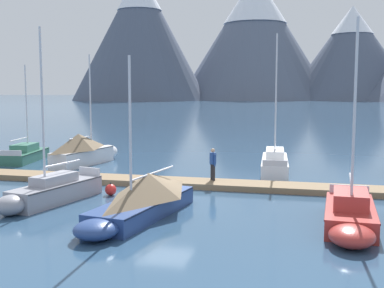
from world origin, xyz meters
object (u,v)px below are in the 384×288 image
Objects in this scene: sailboat_nearest_berth at (26,154)px; person_on_dock at (213,162)px; sailboat_outer_slip at (350,215)px; sailboat_far_berth at (275,161)px; sailboat_mid_dock_starboard at (142,197)px; sailboat_second_berth at (84,150)px; mooring_buoy_channel_marker at (111,190)px; sailboat_mid_dock_port at (50,191)px.

sailboat_nearest_berth is 15.93m from person_on_dock.
sailboat_outer_slip is 9.31m from person_on_dock.
sailboat_nearest_berth is 24.67m from sailboat_outer_slip.
person_on_dock is at bearing 133.02° from sailboat_outer_slip.
sailboat_mid_dock_starboard is at bearing -109.81° from sailboat_far_berth.
sailboat_second_berth is at bearing 151.59° from person_on_dock.
person_on_dock is 2.70× the size of mooring_buoy_channel_marker.
sailboat_mid_dock_starboard is (13.03, -12.94, 0.30)m from sailboat_nearest_berth.
mooring_buoy_channel_marker is (-2.74, 3.40, -0.52)m from sailboat_mid_dock_starboard.
sailboat_nearest_berth is 0.92× the size of sailboat_second_berth.
sailboat_nearest_berth is 14.39m from sailboat_mid_dock_port.
sailboat_outer_slip is at bearing -31.64° from sailboat_nearest_berth.
sailboat_second_berth is 1.00× the size of sailboat_mid_dock_starboard.
sailboat_far_berth is 5.02× the size of person_on_dock.
sailboat_mid_dock_port reaches higher than sailboat_nearest_berth.
sailboat_second_berth is 11.85× the size of mooring_buoy_channel_marker.
sailboat_mid_dock_port is at bearing -131.70° from mooring_buoy_channel_marker.
sailboat_mid_dock_starboard is 7.98m from sailboat_outer_slip.
sailboat_nearest_berth is 0.80× the size of sailboat_far_berth.
sailboat_nearest_berth is 4.02× the size of person_on_dock.
sailboat_nearest_berth is at bearing 157.24° from person_on_dock.
sailboat_outer_slip is at bearing -5.35° from sailboat_mid_dock_port.
mooring_buoy_channel_marker is at bearing -58.11° from sailboat_second_berth.
sailboat_far_berth is (4.57, 12.69, -0.25)m from sailboat_mid_dock_starboard.
person_on_dock is at bearing 76.35° from sailboat_mid_dock_starboard.
sailboat_mid_dock_starboard is at bearing -44.80° from sailboat_nearest_berth.
person_on_dock is at bearing -22.76° from sailboat_nearest_berth.
sailboat_mid_dock_port is 14.78m from sailboat_far_berth.
person_on_dock is at bearing -116.32° from sailboat_far_berth.
sailboat_nearest_berth is 14.03m from mooring_buoy_channel_marker.
sailboat_far_berth reaches higher than sailboat_second_berth.
sailboat_mid_dock_port is 1.04× the size of sailboat_mid_dock_starboard.
sailboat_outer_slip reaches higher than sailboat_nearest_berth.
sailboat_second_berth is 20.14m from sailboat_outer_slip.
sailboat_far_berth is 6.63m from person_on_dock.
sailboat_second_berth is 0.98× the size of sailboat_outer_slip.
sailboat_nearest_berth is at bearing 148.36° from sailboat_outer_slip.
sailboat_nearest_berth is at bearing 169.97° from sailboat_second_berth.
sailboat_far_berth is (12.70, 0.62, -0.46)m from sailboat_second_berth.
sailboat_mid_dock_port is (3.42, -10.89, -0.45)m from sailboat_second_berth.
sailboat_nearest_berth is at bearing 135.20° from sailboat_mid_dock_starboard.
sailboat_mid_dock_port is at bearing -138.66° from person_on_dock.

